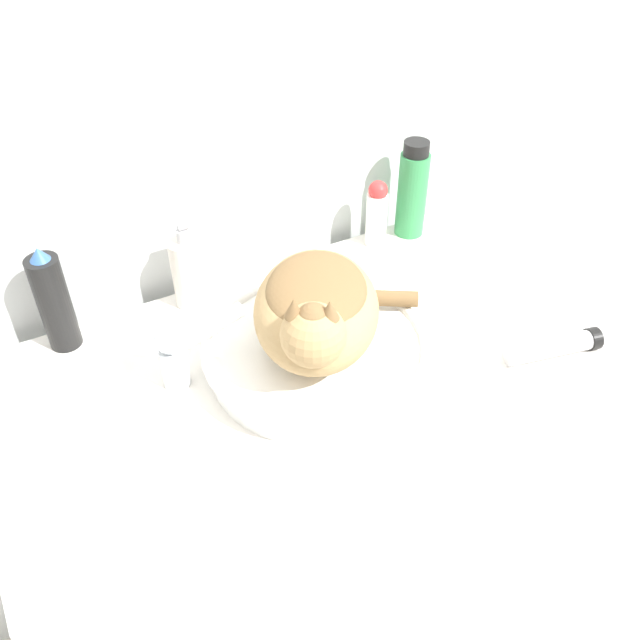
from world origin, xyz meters
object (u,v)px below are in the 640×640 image
(hairspray_can_black, at_px, (54,301))
(cream_tube, at_px, (554,347))
(soap_pump_bottle, at_px, (188,272))
(deodorant_stick, at_px, (377,213))
(cat, at_px, (317,308))
(faucet, at_px, (180,349))
(shampoo_bottle_tall, at_px, (412,191))

(hairspray_can_black, xyz_separation_m, cream_tube, (0.72, -0.44, -0.08))
(hairspray_can_black, relative_size, soap_pump_bottle, 1.16)
(hairspray_can_black, relative_size, deodorant_stick, 1.38)
(cat, relative_size, faucet, 2.43)
(faucet, bearing_deg, shampoo_bottle_tall, 36.53)
(shampoo_bottle_tall, bearing_deg, cat, -144.41)
(soap_pump_bottle, relative_size, deodorant_stick, 1.18)
(cat, relative_size, cream_tube, 2.06)
(deodorant_stick, bearing_deg, hairspray_can_black, 180.00)
(soap_pump_bottle, relative_size, cream_tube, 0.97)
(soap_pump_bottle, height_order, deodorant_stick, soap_pump_bottle)
(faucet, relative_size, soap_pump_bottle, 0.87)
(shampoo_bottle_tall, height_order, soap_pump_bottle, shampoo_bottle_tall)
(cat, relative_size, shampoo_bottle_tall, 1.73)
(shampoo_bottle_tall, distance_m, deodorant_stick, 0.09)
(shampoo_bottle_tall, distance_m, cream_tube, 0.45)
(cream_tube, bearing_deg, faucet, 156.56)
(soap_pump_bottle, distance_m, cream_tube, 0.66)
(faucet, bearing_deg, hairspray_can_black, 145.29)
(faucet, relative_size, shampoo_bottle_tall, 0.71)
(hairspray_can_black, height_order, cream_tube, hairspray_can_black)
(faucet, distance_m, deodorant_stick, 0.53)
(faucet, xyz_separation_m, soap_pump_bottle, (0.09, 0.19, -0.00))
(faucet, height_order, deodorant_stick, faucet)
(faucet, xyz_separation_m, hairspray_can_black, (-0.15, 0.19, 0.02))
(cream_tube, bearing_deg, hairspray_can_black, 148.42)
(shampoo_bottle_tall, relative_size, soap_pump_bottle, 1.22)
(hairspray_can_black, bearing_deg, soap_pump_bottle, -0.00)
(deodorant_stick, bearing_deg, shampoo_bottle_tall, 0.00)
(cat, distance_m, shampoo_bottle_tall, 0.47)
(shampoo_bottle_tall, xyz_separation_m, cream_tube, (-0.01, -0.44, -0.08))
(soap_pump_bottle, xyz_separation_m, deodorant_stick, (0.41, 0.00, 0.00))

